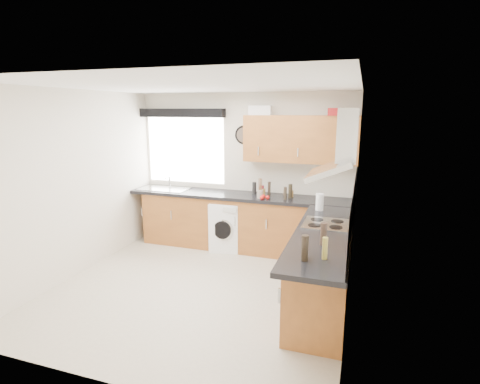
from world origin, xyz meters
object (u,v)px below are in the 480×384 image
(upper_cabinets, at_px, (300,139))
(washing_machine, at_px, (228,225))
(oven, at_px, (324,263))
(extractor_hood, at_px, (339,152))

(upper_cabinets, xyz_separation_m, washing_machine, (-1.10, -0.18, -1.40))
(washing_machine, bearing_deg, upper_cabinets, -0.73)
(oven, bearing_deg, extractor_hood, -0.00)
(oven, distance_m, extractor_hood, 1.35)
(upper_cabinets, bearing_deg, extractor_hood, -63.87)
(upper_cabinets, height_order, washing_machine, upper_cabinets)
(oven, bearing_deg, washing_machine, 145.31)
(oven, bearing_deg, upper_cabinets, 112.54)
(extractor_hood, distance_m, washing_machine, 2.50)
(oven, height_order, extractor_hood, extractor_hood)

